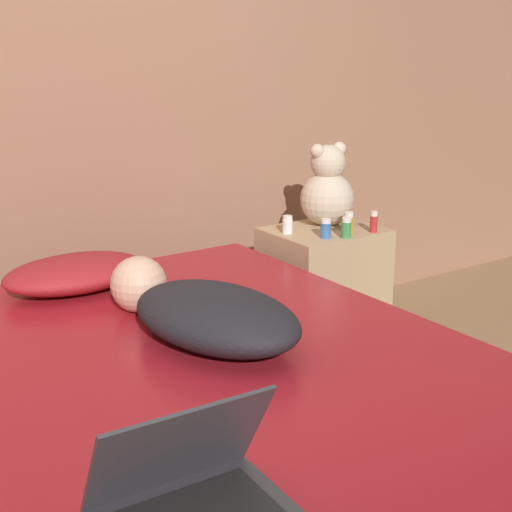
% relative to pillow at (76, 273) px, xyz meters
% --- Properties ---
extents(wall_back, '(8.00, 0.06, 2.60)m').
position_rel_pillow_xyz_m(wall_back, '(0.04, 0.50, 0.72)').
color(wall_back, '#996B51').
rests_on(wall_back, ground_plane).
extents(bed, '(1.58, 1.99, 0.52)m').
position_rel_pillow_xyz_m(bed, '(0.04, -0.77, -0.32)').
color(bed, brown).
rests_on(bed, ground_plane).
extents(nightstand, '(0.49, 0.39, 0.58)m').
position_rel_pillow_xyz_m(nightstand, '(1.13, -0.02, -0.29)').
color(nightstand, tan).
rests_on(nightstand, ground_plane).
extents(pillow, '(0.52, 0.33, 0.12)m').
position_rel_pillow_xyz_m(pillow, '(0.00, 0.00, 0.00)').
color(pillow, maroon).
rests_on(pillow, bed).
extents(person_lying, '(0.47, 0.78, 0.19)m').
position_rel_pillow_xyz_m(person_lying, '(0.15, -0.64, 0.02)').
color(person_lying, black).
rests_on(person_lying, bed).
extents(laptop, '(0.36, 0.27, 0.23)m').
position_rel_pillow_xyz_m(laptop, '(-0.30, -1.37, -0.01)').
color(laptop, '#333338').
rests_on(laptop, bed).
extents(teddy_bear, '(0.24, 0.24, 0.37)m').
position_rel_pillow_xyz_m(teddy_bear, '(1.19, 0.04, 0.16)').
color(teddy_bear, beige).
rests_on(teddy_bear, nightstand).
extents(bottle_amber, '(0.04, 0.04, 0.09)m').
position_rel_pillow_xyz_m(bottle_amber, '(1.17, -0.14, 0.05)').
color(bottle_amber, gold).
rests_on(bottle_amber, nightstand).
extents(bottle_white, '(0.05, 0.05, 0.08)m').
position_rel_pillow_xyz_m(bottle_white, '(0.95, 0.02, 0.04)').
color(bottle_white, white).
rests_on(bottle_white, nightstand).
extents(bottle_red, '(0.03, 0.03, 0.09)m').
position_rel_pillow_xyz_m(bottle_red, '(1.27, -0.18, 0.05)').
color(bottle_red, '#B72D2D').
rests_on(bottle_red, nightstand).
extents(bottle_blue, '(0.04, 0.04, 0.08)m').
position_rel_pillow_xyz_m(bottle_blue, '(1.04, -0.14, 0.04)').
color(bottle_blue, '#3866B2').
rests_on(bottle_blue, nightstand).
extents(bottle_green, '(0.04, 0.04, 0.09)m').
position_rel_pillow_xyz_m(bottle_green, '(1.11, -0.18, 0.05)').
color(bottle_green, '#3D8E4C').
rests_on(bottle_green, nightstand).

